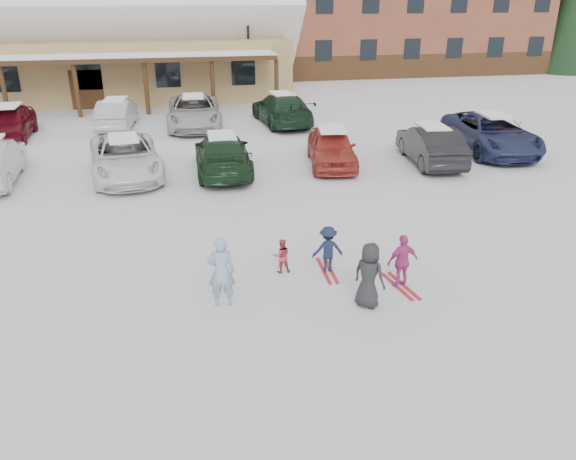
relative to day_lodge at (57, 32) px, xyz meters
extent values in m
plane|color=white|center=(9.00, -27.96, -3.94)|extent=(160.00, 160.00, 0.00)
cube|color=tan|center=(0.00, 0.04, -2.14)|extent=(28.00, 10.00, 3.60)
cube|color=#422814|center=(0.00, -6.16, -1.04)|extent=(25.20, 2.60, 0.25)
cube|color=white|center=(0.00, 0.04, 1.59)|extent=(29.12, 9.69, 9.69)
cube|color=brown|center=(9.50, 10.04, 0.56)|extent=(7.00, 12.60, 9.00)
cube|color=#422814|center=(25.00, 3.08, -3.04)|extent=(24.00, 0.10, 1.80)
cylinder|color=black|center=(11.53, -3.59, -0.75)|extent=(0.16, 0.16, 6.39)
cylinder|color=black|center=(39.00, 4.04, -3.28)|extent=(0.60, 0.60, 1.32)
cylinder|color=black|center=(15.00, 16.04, -3.40)|extent=(0.60, 0.60, 1.08)
cone|color=black|center=(15.00, 16.04, 1.19)|extent=(3.96, 3.96, 8.10)
cylinder|color=black|center=(43.00, 18.04, -3.25)|extent=(0.60, 0.60, 1.38)
imported|color=#8FA3CA|center=(7.56, -28.43, -3.15)|extent=(0.61, 0.43, 1.60)
imported|color=#B93849|center=(9.10, -27.17, -3.51)|extent=(0.43, 0.34, 0.86)
imported|color=#161D3B|center=(10.20, -27.35, -3.36)|extent=(0.77, 0.46, 1.17)
cube|color=red|center=(10.20, -27.35, -3.93)|extent=(0.24, 1.41, 0.03)
imported|color=#C63B8E|center=(11.66, -28.44, -3.29)|extent=(0.80, 0.43, 1.30)
cube|color=red|center=(11.66, -28.44, -3.93)|extent=(0.41, 1.41, 0.03)
imported|color=#262628|center=(10.63, -29.10, -3.21)|extent=(0.83, 0.85, 1.47)
imported|color=white|center=(4.94, -18.54, -3.22)|extent=(3.06, 5.47, 1.45)
imported|color=#18321B|center=(8.46, -18.79, -3.23)|extent=(2.12, 4.95, 1.42)
imported|color=#AF362B|center=(12.69, -18.64, -3.22)|extent=(2.36, 4.47, 1.45)
imported|color=black|center=(16.57, -19.13, -3.20)|extent=(2.03, 4.64, 1.48)
imported|color=navy|center=(19.82, -17.97, -3.16)|extent=(3.05, 5.83, 1.57)
imported|color=#5E0916|center=(-0.63, -11.54, -3.19)|extent=(1.86, 4.45, 1.50)
imported|color=#B4B5B9|center=(4.00, -10.28, -3.24)|extent=(1.84, 4.41, 1.42)
imported|color=#B9B9B9|center=(7.77, -10.85, -3.17)|extent=(2.77, 5.66, 1.55)
imported|color=#193521|center=(12.17, -11.02, -3.17)|extent=(2.65, 5.52, 1.55)
camera|label=1|loc=(6.86, -39.12, 2.36)|focal=35.00mm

